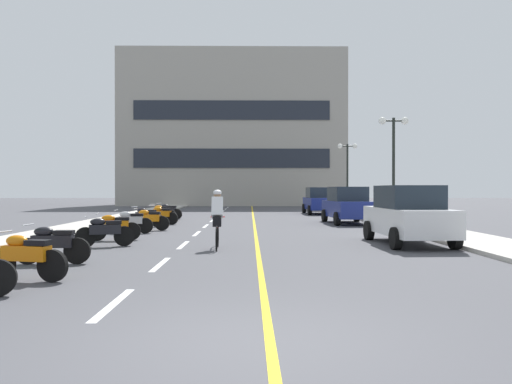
{
  "coord_description": "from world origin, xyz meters",
  "views": [
    {
      "loc": [
        0.02,
        -5.62,
        1.71
      ],
      "look_at": [
        0.31,
        17.31,
        1.57
      ],
      "focal_mm": 35.97,
      "sensor_mm": 36.0,
      "label": 1
    }
  ],
  "objects_px": {
    "motorcycle_1": "(26,256)",
    "cyclist_rider": "(217,218)",
    "motorcycle_3": "(104,231)",
    "motorcycle_6": "(148,219)",
    "motorcycle_7": "(145,216)",
    "street_lamp_far": "(347,161)",
    "parked_car_mid": "(347,205)",
    "parked_car_near": "(408,215)",
    "street_lamp_mid": "(394,145)",
    "parked_car_far": "(319,201)",
    "motorcycle_4": "(114,226)",
    "motorcycle_10": "(168,211)",
    "motorcycle_5": "(130,221)",
    "motorcycle_9": "(162,213)",
    "motorcycle_8": "(161,215)",
    "motorcycle_2": "(52,243)"
  },
  "relations": [
    {
      "from": "parked_car_mid",
      "to": "motorcycle_8",
      "type": "height_order",
      "value": "parked_car_mid"
    },
    {
      "from": "parked_car_mid",
      "to": "parked_car_near",
      "type": "bearing_deg",
      "value": -89.66
    },
    {
      "from": "motorcycle_3",
      "to": "motorcycle_9",
      "type": "bearing_deg",
      "value": 91.6
    },
    {
      "from": "motorcycle_9",
      "to": "cyclist_rider",
      "type": "bearing_deg",
      "value": -73.27
    },
    {
      "from": "motorcycle_5",
      "to": "motorcycle_2",
      "type": "bearing_deg",
      "value": -89.41
    },
    {
      "from": "street_lamp_mid",
      "to": "motorcycle_7",
      "type": "xyz_separation_m",
      "value": [
        -11.7,
        -1.55,
        -3.36
      ]
    },
    {
      "from": "motorcycle_1",
      "to": "cyclist_rider",
      "type": "distance_m",
      "value": 6.03
    },
    {
      "from": "parked_car_far",
      "to": "motorcycle_4",
      "type": "bearing_deg",
      "value": -117.32
    },
    {
      "from": "parked_car_far",
      "to": "motorcycle_9",
      "type": "relative_size",
      "value": 2.57
    },
    {
      "from": "motorcycle_7",
      "to": "cyclist_rider",
      "type": "distance_m",
      "value": 9.37
    },
    {
      "from": "motorcycle_8",
      "to": "motorcycle_4",
      "type": "bearing_deg",
      "value": -91.78
    },
    {
      "from": "motorcycle_5",
      "to": "motorcycle_10",
      "type": "bearing_deg",
      "value": 90.22
    },
    {
      "from": "motorcycle_1",
      "to": "motorcycle_3",
      "type": "relative_size",
      "value": 1.02
    },
    {
      "from": "motorcycle_3",
      "to": "motorcycle_8",
      "type": "height_order",
      "value": "same"
    },
    {
      "from": "motorcycle_7",
      "to": "street_lamp_far",
      "type": "bearing_deg",
      "value": 50.03
    },
    {
      "from": "parked_car_near",
      "to": "motorcycle_3",
      "type": "height_order",
      "value": "parked_car_near"
    },
    {
      "from": "street_lamp_mid",
      "to": "parked_car_far",
      "type": "xyz_separation_m",
      "value": [
        -2.23,
        10.15,
        -2.92
      ]
    },
    {
      "from": "motorcycle_5",
      "to": "motorcycle_6",
      "type": "distance_m",
      "value": 1.48
    },
    {
      "from": "parked_car_near",
      "to": "motorcycle_7",
      "type": "distance_m",
      "value": 12.17
    },
    {
      "from": "motorcycle_3",
      "to": "motorcycle_5",
      "type": "xyz_separation_m",
      "value": [
        -0.29,
        4.51,
        0.0
      ]
    },
    {
      "from": "street_lamp_far",
      "to": "motorcycle_7",
      "type": "relative_size",
      "value": 2.93
    },
    {
      "from": "parked_car_far",
      "to": "parked_car_near",
      "type": "bearing_deg",
      "value": -89.56
    },
    {
      "from": "motorcycle_1",
      "to": "motorcycle_8",
      "type": "bearing_deg",
      "value": 90.32
    },
    {
      "from": "motorcycle_6",
      "to": "motorcycle_10",
      "type": "distance_m",
      "value": 7.81
    },
    {
      "from": "street_lamp_mid",
      "to": "motorcycle_3",
      "type": "xyz_separation_m",
      "value": [
        -11.27,
        -9.6,
        -3.36
      ]
    },
    {
      "from": "motorcycle_8",
      "to": "motorcycle_10",
      "type": "xyz_separation_m",
      "value": [
        -0.36,
        4.15,
        0.0
      ]
    },
    {
      "from": "parked_car_near",
      "to": "motorcycle_6",
      "type": "bearing_deg",
      "value": 149.53
    },
    {
      "from": "motorcycle_4",
      "to": "street_lamp_mid",
      "type": "bearing_deg",
      "value": 33.98
    },
    {
      "from": "street_lamp_far",
      "to": "cyclist_rider",
      "type": "xyz_separation_m",
      "value": [
        -8.09,
        -22.73,
        -2.84
      ]
    },
    {
      "from": "motorcycle_4",
      "to": "cyclist_rider",
      "type": "relative_size",
      "value": 0.96
    },
    {
      "from": "parked_car_far",
      "to": "motorcycle_8",
      "type": "height_order",
      "value": "parked_car_far"
    },
    {
      "from": "parked_car_mid",
      "to": "parked_car_far",
      "type": "height_order",
      "value": "same"
    },
    {
      "from": "motorcycle_6",
      "to": "cyclist_rider",
      "type": "xyz_separation_m",
      "value": [
        3.23,
        -6.45,
        0.41
      ]
    },
    {
      "from": "motorcycle_3",
      "to": "motorcycle_4",
      "type": "height_order",
      "value": "same"
    },
    {
      "from": "motorcycle_3",
      "to": "motorcycle_6",
      "type": "distance_m",
      "value": 5.93
    },
    {
      "from": "parked_car_mid",
      "to": "motorcycle_4",
      "type": "distance_m",
      "value": 12.49
    },
    {
      "from": "street_lamp_mid",
      "to": "parked_car_near",
      "type": "xyz_separation_m",
      "value": [
        -2.08,
        -9.0,
        -2.92
      ]
    },
    {
      "from": "motorcycle_8",
      "to": "cyclist_rider",
      "type": "bearing_deg",
      "value": -71.77
    },
    {
      "from": "motorcycle_7",
      "to": "motorcycle_8",
      "type": "height_order",
      "value": "same"
    },
    {
      "from": "street_lamp_mid",
      "to": "motorcycle_10",
      "type": "xyz_separation_m",
      "value": [
        -11.6,
        4.13,
        -3.36
      ]
    },
    {
      "from": "motorcycle_8",
      "to": "motorcycle_9",
      "type": "distance_m",
      "value": 2.21
    },
    {
      "from": "cyclist_rider",
      "to": "motorcycle_6",
      "type": "bearing_deg",
      "value": 116.62
    },
    {
      "from": "street_lamp_mid",
      "to": "motorcycle_3",
      "type": "bearing_deg",
      "value": -139.59
    },
    {
      "from": "motorcycle_4",
      "to": "motorcycle_5",
      "type": "relative_size",
      "value": 0.99
    },
    {
      "from": "street_lamp_far",
      "to": "motorcycle_7",
      "type": "bearing_deg",
      "value": -129.97
    },
    {
      "from": "street_lamp_far",
      "to": "motorcycle_10",
      "type": "height_order",
      "value": "street_lamp_far"
    },
    {
      "from": "motorcycle_9",
      "to": "motorcycle_10",
      "type": "relative_size",
      "value": 1.0
    },
    {
      "from": "motorcycle_1",
      "to": "street_lamp_far",
      "type": "bearing_deg",
      "value": 67.83
    },
    {
      "from": "street_lamp_mid",
      "to": "parked_car_near",
      "type": "height_order",
      "value": "street_lamp_mid"
    },
    {
      "from": "motorcycle_8",
      "to": "motorcycle_10",
      "type": "bearing_deg",
      "value": 94.94
    }
  ]
}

